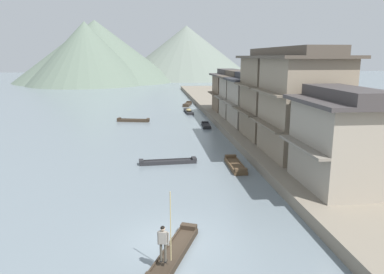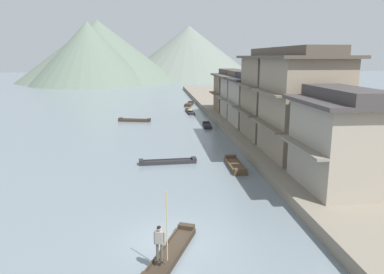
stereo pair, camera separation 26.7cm
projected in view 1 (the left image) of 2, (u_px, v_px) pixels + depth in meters
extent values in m
plane|color=slate|center=(173.00, 240.00, 17.66)|extent=(400.00, 400.00, 0.00)
cube|color=slate|center=(281.00, 121.00, 48.43)|extent=(18.00, 110.00, 0.75)
cube|color=#33281E|center=(174.00, 254.00, 16.22)|extent=(2.70, 4.80, 0.25)
cube|color=#33281E|center=(189.00, 227.00, 18.29)|extent=(0.88, 0.65, 0.23)
cube|color=#33281E|center=(165.00, 249.00, 16.30)|extent=(1.76, 4.02, 0.08)
cube|color=#33281E|center=(182.00, 252.00, 16.07)|extent=(1.76, 4.02, 0.08)
cube|color=black|center=(162.00, 261.00, 15.00)|extent=(0.16, 0.24, 0.05)
cylinder|color=#4C473D|center=(161.00, 252.00, 14.87)|extent=(0.11, 0.11, 0.78)
cube|color=black|center=(166.00, 261.00, 14.96)|extent=(0.16, 0.24, 0.05)
cylinder|color=#4C473D|center=(165.00, 252.00, 14.83)|extent=(0.11, 0.11, 0.78)
cube|color=gray|center=(163.00, 237.00, 14.71)|extent=(0.37, 0.29, 0.52)
cylinder|color=gray|center=(158.00, 238.00, 14.83)|extent=(0.08, 0.08, 0.56)
cylinder|color=gray|center=(168.00, 239.00, 14.74)|extent=(0.08, 0.08, 0.56)
sphere|color=#DBB28E|center=(163.00, 228.00, 14.63)|extent=(0.20, 0.20, 0.20)
sphere|color=black|center=(163.00, 228.00, 14.61)|extent=(0.18, 0.18, 0.18)
cylinder|color=tan|center=(171.00, 227.00, 14.65)|extent=(0.04, 0.04, 3.00)
cube|color=#33281E|center=(187.00, 105.00, 66.33)|extent=(2.18, 4.76, 0.30)
cube|color=#33281E|center=(189.00, 102.00, 68.36)|extent=(1.02, 0.59, 0.27)
cube|color=#33281E|center=(186.00, 105.00, 64.16)|extent=(1.02, 0.59, 0.27)
cube|color=#33281E|center=(185.00, 104.00, 66.35)|extent=(1.10, 4.04, 0.08)
cube|color=#33281E|center=(190.00, 104.00, 66.22)|extent=(1.10, 4.04, 0.08)
cube|color=#232326|center=(206.00, 126.00, 46.30)|extent=(1.18, 3.60, 0.21)
cube|color=#232326|center=(205.00, 122.00, 47.84)|extent=(0.89, 0.41, 0.19)
cube|color=#232326|center=(207.00, 127.00, 44.67)|extent=(0.89, 0.41, 0.19)
cube|color=#232326|center=(203.00, 125.00, 46.25)|extent=(0.26, 3.05, 0.08)
cube|color=#232326|center=(210.00, 125.00, 46.29)|extent=(0.26, 3.05, 0.08)
cube|color=#33281E|center=(133.00, 121.00, 49.96)|extent=(4.46, 1.98, 0.24)
cube|color=#33281E|center=(119.00, 119.00, 50.15)|extent=(0.56, 0.96, 0.22)
cube|color=#33281E|center=(148.00, 119.00, 49.66)|extent=(0.56, 0.96, 0.22)
cube|color=#33281E|center=(132.00, 120.00, 49.47)|extent=(3.76, 0.97, 0.08)
cube|color=#33281E|center=(134.00, 119.00, 50.37)|extent=(3.76, 0.97, 0.08)
cube|color=#232326|center=(168.00, 162.00, 30.33)|extent=(4.76, 1.11, 0.22)
cube|color=#232326|center=(141.00, 161.00, 29.92)|extent=(0.41, 0.76, 0.20)
cube|color=#232326|center=(194.00, 159.00, 30.66)|extent=(0.41, 0.76, 0.20)
cube|color=#232326|center=(168.00, 162.00, 29.94)|extent=(4.21, 0.34, 0.08)
cube|color=#232326|center=(167.00, 159.00, 30.66)|extent=(4.21, 0.34, 0.08)
cube|color=#232326|center=(189.00, 112.00, 57.53)|extent=(1.17, 4.76, 0.23)
cube|color=#232326|center=(186.00, 109.00, 59.61)|extent=(0.85, 0.40, 0.21)
cube|color=#232326|center=(191.00, 113.00, 55.35)|extent=(0.85, 0.40, 0.21)
cube|color=#232326|center=(186.00, 111.00, 57.43)|extent=(0.31, 4.22, 0.08)
cube|color=#232326|center=(191.00, 111.00, 57.56)|extent=(0.31, 4.22, 0.08)
ellipsoid|color=olive|center=(189.00, 110.00, 57.46)|extent=(0.89, 1.20, 0.46)
cube|color=brown|center=(235.00, 166.00, 29.23)|extent=(1.09, 4.17, 0.28)
cube|color=brown|center=(231.00, 156.00, 31.05)|extent=(0.94, 0.37, 0.25)
cube|color=brown|center=(241.00, 170.00, 27.30)|extent=(0.94, 0.37, 0.25)
cube|color=brown|center=(229.00, 164.00, 29.15)|extent=(0.12, 3.66, 0.08)
cube|color=brown|center=(241.00, 164.00, 29.24)|extent=(0.12, 3.66, 0.08)
cube|color=gray|center=(342.00, 145.00, 22.48)|extent=(4.43, 6.07, 5.20)
cube|color=gray|center=(302.00, 146.00, 22.21)|extent=(0.70, 6.07, 0.16)
cube|color=#3D3838|center=(346.00, 101.00, 21.89)|extent=(5.33, 6.97, 0.24)
cube|color=#3D3838|center=(347.00, 94.00, 21.79)|extent=(2.66, 6.97, 0.70)
cube|color=gray|center=(302.00, 108.00, 29.34)|extent=(5.26, 6.74, 7.80)
cube|color=#6E6151|center=(265.00, 125.00, 29.30)|extent=(0.70, 6.74, 0.16)
cube|color=#6E6151|center=(267.00, 92.00, 28.74)|extent=(0.70, 6.74, 0.16)
cube|color=#4C4238|center=(305.00, 57.00, 28.47)|extent=(6.16, 7.64, 0.24)
cube|color=#4C4238|center=(306.00, 51.00, 28.37)|extent=(3.16, 7.64, 0.70)
cube|color=#7F705B|center=(274.00, 98.00, 36.28)|extent=(5.50, 6.28, 7.80)
cube|color=brown|center=(243.00, 112.00, 36.23)|extent=(0.70, 6.28, 0.16)
cube|color=brown|center=(244.00, 85.00, 35.67)|extent=(0.70, 6.28, 0.16)
cube|color=#4C4238|center=(276.00, 57.00, 35.42)|extent=(6.40, 7.18, 0.24)
cube|color=#4C4238|center=(276.00, 52.00, 35.31)|extent=(3.30, 7.18, 0.70)
cube|color=gray|center=(252.00, 103.00, 43.21)|extent=(4.75, 5.97, 5.20)
cube|color=gray|center=(229.00, 103.00, 42.92)|extent=(0.70, 5.97, 0.16)
cube|color=#2D2D33|center=(252.00, 80.00, 42.63)|extent=(5.65, 6.87, 0.24)
cube|color=#2D2D33|center=(253.00, 76.00, 42.53)|extent=(2.85, 6.87, 0.70)
cube|color=gray|center=(239.00, 97.00, 49.00)|extent=(4.49, 4.82, 5.20)
cube|color=gray|center=(220.00, 98.00, 48.72)|extent=(0.70, 4.82, 0.16)
cube|color=#4C4238|center=(239.00, 77.00, 48.41)|extent=(5.39, 5.72, 0.24)
cube|color=#4C4238|center=(239.00, 73.00, 48.31)|extent=(2.69, 5.72, 0.70)
cube|color=#75604C|center=(229.00, 93.00, 54.63)|extent=(4.19, 5.05, 5.20)
cube|color=brown|center=(213.00, 93.00, 54.37)|extent=(0.70, 5.05, 0.16)
cube|color=#3D3838|center=(229.00, 75.00, 54.04)|extent=(5.09, 5.95, 0.24)
cube|color=#3D3838|center=(229.00, 72.00, 53.94)|extent=(2.51, 5.95, 0.70)
cone|color=#5B6B5B|center=(96.00, 51.00, 129.13)|extent=(56.67, 56.67, 21.24)
cone|color=#5B6B5B|center=(86.00, 53.00, 114.32)|extent=(37.13, 37.13, 19.42)
cone|color=slate|center=(186.00, 52.00, 147.67)|extent=(55.08, 55.08, 20.83)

